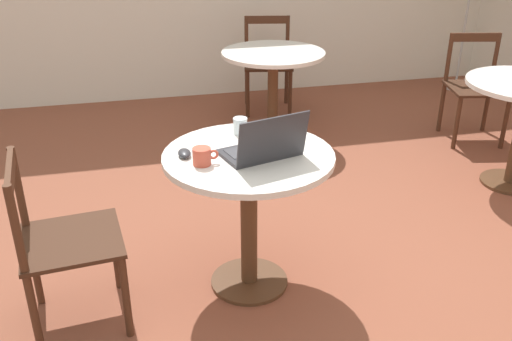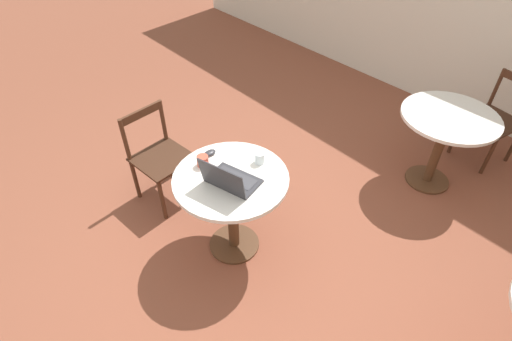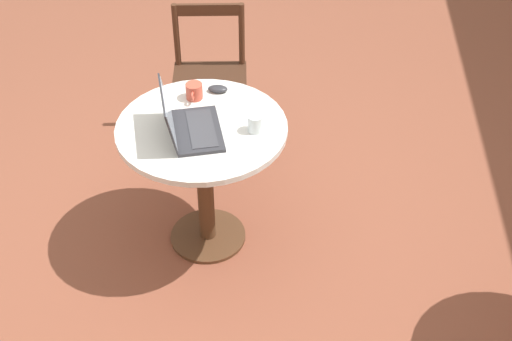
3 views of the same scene
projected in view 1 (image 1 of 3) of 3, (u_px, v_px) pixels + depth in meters
The scene contains 10 objects.
ground_plane at pixel (269, 276), 3.07m from camera, with size 16.00×16.00×0.00m, color brown.
cafe_table_near at pixel (249, 184), 2.77m from camera, with size 0.82×0.82×0.75m.
cafe_table_far at pixel (273, 72), 4.56m from camera, with size 0.82×0.82×0.75m.
chair_near_left at pixel (62, 243), 2.57m from camera, with size 0.48×0.48×0.85m.
chair_mid_back at pixel (475, 87), 4.67m from camera, with size 0.52×0.52×0.85m.
chair_far_back at pixel (268, 64), 5.33m from camera, with size 0.52×0.52×0.85m.
laptop at pixel (264, 147), 2.65m from camera, with size 0.41×0.35×0.23m.
mouse at pixel (184, 153), 2.67m from camera, with size 0.06×0.10×0.03m.
mug at pixel (202, 156), 2.57m from camera, with size 0.12×0.08×0.08m.
drinking_glass at pixel (240, 126), 2.91m from camera, with size 0.07×0.07×0.09m.
Camera 1 is at (-0.65, -2.44, 1.84)m, focal length 40.00 mm.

